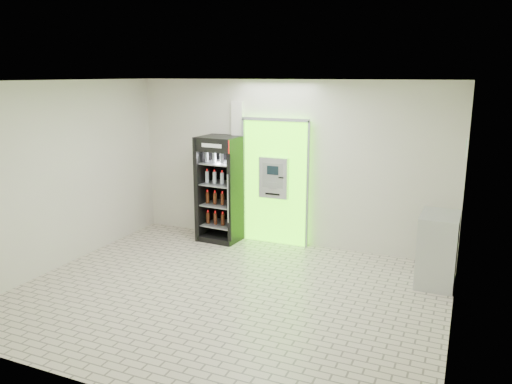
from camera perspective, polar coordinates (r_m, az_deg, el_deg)
The scene contains 7 objects.
ground at distance 7.36m, azimuth -3.27°, elevation -11.51°, with size 6.00×6.00×0.00m, color beige.
room_shell at distance 6.79m, azimuth -3.48°, elevation 2.74°, with size 6.00×6.00×6.00m.
atm_assembly at distance 9.17m, azimuth 2.27°, elevation 1.25°, with size 1.30×0.24×2.33m.
pillar at distance 9.48m, azimuth -2.05°, elevation 2.45°, with size 0.22×0.11×2.60m.
beverage_cooler at distance 9.40m, azimuth -3.98°, elevation 0.14°, with size 0.79×0.73×1.98m.
steel_cabinet at distance 7.96m, azimuth 20.04°, elevation -6.17°, with size 0.56×0.82×1.08m.
exit_sign at distance 7.42m, azimuth 22.99°, elevation 4.80°, with size 0.02×0.22×0.26m.
Camera 1 is at (3.02, -5.95, 3.09)m, focal length 35.00 mm.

